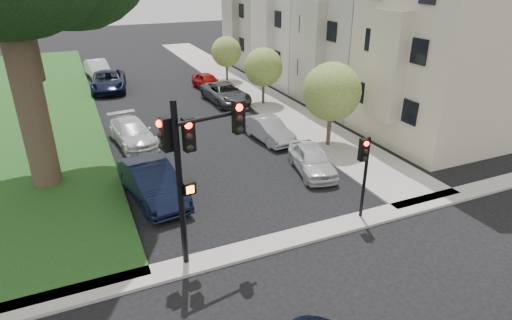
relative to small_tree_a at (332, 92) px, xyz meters
name	(u,v)px	position (x,y,z in m)	size (l,w,h in m)	color
ground	(317,273)	(-6.20, -9.14, -3.11)	(140.00, 140.00, 0.00)	black
grass_strip	(35,106)	(-15.20, 14.86, -3.05)	(8.00, 44.00, 0.12)	#1C441A
sidewalk_right	(239,84)	(0.55, 14.86, -3.05)	(3.50, 44.00, 0.12)	#A39A8B
sidewalk_cross	(289,239)	(-6.20, -7.14, -3.05)	(60.00, 1.00, 0.12)	#A39A8B
house_a	(450,13)	(6.25, -1.14, 3.82)	(7.70, 7.55, 15.97)	beige
house_b	(363,3)	(6.25, 6.36, 3.82)	(7.70, 7.55, 15.97)	gray
small_tree_a	(332,92)	(0.00, 0.00, 0.00)	(3.12, 3.12, 4.68)	#3B2D25
small_tree_b	(263,67)	(0.00, 8.67, -0.40)	(2.72, 2.72, 4.08)	#3B2D25
small_tree_c	(226,52)	(0.00, 16.23, -0.57)	(2.55, 2.55, 3.83)	#3B2D25
traffic_signal_main	(192,154)	(-9.55, -6.90, 0.83)	(2.80, 0.75, 5.71)	black
traffic_signal_secondary	(364,164)	(-3.02, -6.95, -0.70)	(0.44, 0.36, 3.47)	black
car_parked_0	(312,159)	(-2.50, -2.47, -2.45)	(1.56, 3.89, 1.32)	silver
car_parked_1	(269,129)	(-2.63, 2.19, -2.46)	(1.37, 3.94, 1.30)	#999BA0
car_parked_2	(226,93)	(-2.30, 10.20, -2.41)	(2.35, 5.09, 1.41)	#3F4247
car_parked_3	(208,82)	(-2.38, 14.31, -2.46)	(1.55, 3.84, 1.31)	maroon
car_parked_5	(152,182)	(-10.09, -2.03, -2.31)	(1.70, 4.86, 1.60)	black
car_parked_6	(132,133)	(-9.87, 4.75, -2.44)	(1.89, 4.65, 1.35)	silver
car_parked_8	(109,81)	(-9.76, 17.23, -2.34)	(2.56, 5.55, 1.54)	black
car_parked_9	(98,69)	(-10.14, 22.25, -2.34)	(1.63, 4.67, 1.54)	silver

